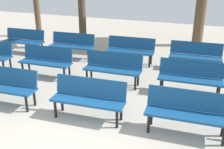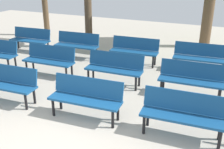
% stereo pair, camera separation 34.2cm
% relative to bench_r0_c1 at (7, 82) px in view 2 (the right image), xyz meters
% --- Properties ---
extents(bench_r0_c1, '(1.62, 0.57, 0.87)m').
position_rel_bench_r0_c1_xyz_m(bench_r0_c1, '(0.00, 0.00, 0.00)').
color(bench_r0_c1, navy).
rests_on(bench_r0_c1, ground_plane).
extents(bench_r0_c2, '(1.63, 0.58, 0.87)m').
position_rel_bench_r0_c1_xyz_m(bench_r0_c2, '(2.13, 0.11, 0.00)').
color(bench_r0_c2, navy).
rests_on(bench_r0_c2, ground_plane).
extents(bench_r0_c3, '(1.62, 0.56, 0.87)m').
position_rel_bench_r0_c1_xyz_m(bench_r0_c3, '(4.18, 0.25, 0.00)').
color(bench_r0_c3, navy).
rests_on(bench_r0_c3, ground_plane).
extents(bench_r1_c1, '(1.62, 0.54, 0.87)m').
position_rel_bench_r0_c1_xyz_m(bench_r1_c1, '(-0.09, 1.86, 0.00)').
color(bench_r1_c1, navy).
rests_on(bench_r1_c1, ground_plane).
extents(bench_r1_c2, '(1.62, 0.54, 0.87)m').
position_rel_bench_r0_c1_xyz_m(bench_r1_c2, '(1.98, 2.00, 0.00)').
color(bench_r1_c2, navy).
rests_on(bench_r1_c2, ground_plane).
extents(bench_r1_c3, '(1.62, 0.56, 0.87)m').
position_rel_bench_r0_c1_xyz_m(bench_r1_c3, '(4.06, 2.07, 0.00)').
color(bench_r1_c3, navy).
rests_on(bench_r1_c3, ground_plane).
extents(bench_r2_c0, '(1.62, 0.57, 0.87)m').
position_rel_bench_r0_c1_xyz_m(bench_r2_c0, '(-2.21, 3.57, 0.00)').
color(bench_r2_c0, navy).
rests_on(bench_r2_c0, ground_plane).
extents(bench_r2_c1, '(1.63, 0.58, 0.87)m').
position_rel_bench_r0_c1_xyz_m(bench_r2_c1, '(-0.20, 3.65, 0.00)').
color(bench_r2_c1, navy).
rests_on(bench_r2_c1, ground_plane).
extents(bench_r2_c2, '(1.62, 0.57, 0.87)m').
position_rel_bench_r0_c1_xyz_m(bench_r2_c2, '(1.93, 3.82, 0.00)').
color(bench_r2_c2, navy).
rests_on(bench_r2_c2, ground_plane).
extents(bench_r2_c3, '(1.63, 0.58, 0.87)m').
position_rel_bench_r0_c1_xyz_m(bench_r2_c3, '(4.03, 3.95, 0.00)').
color(bench_r2_c3, navy).
rests_on(bench_r2_c3, ground_plane).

